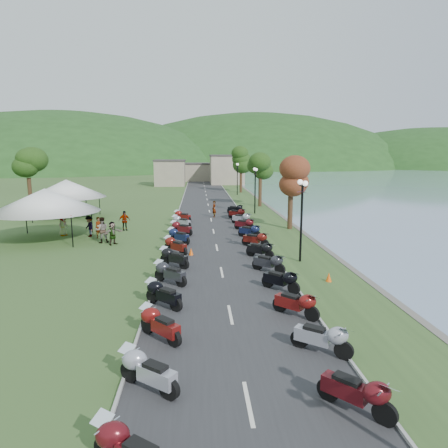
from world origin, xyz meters
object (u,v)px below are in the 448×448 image
object	(u,v)px
pedestrian_a	(100,238)
pedestrian_b	(102,243)
vendor_tent_main	(46,214)
pedestrian_c	(90,237)

from	to	relation	value
pedestrian_a	pedestrian_b	world-z (taller)	pedestrian_b
pedestrian_a	vendor_tent_main	bearing A→B (deg)	150.47
vendor_tent_main	pedestrian_c	world-z (taller)	vendor_tent_main
pedestrian_a	pedestrian_b	distance (m)	1.86
pedestrian_b	pedestrian_c	xyz separation A→B (m)	(-1.54, 2.31, 0.00)
pedestrian_a	pedestrian_c	size ratio (longest dim) A/B	0.99
pedestrian_b	pedestrian_c	bearing A→B (deg)	-76.81
vendor_tent_main	pedestrian_c	size ratio (longest dim) A/B	3.17
pedestrian_a	pedestrian_c	xyz separation A→B (m)	(-0.91, 0.56, 0.00)
pedestrian_a	pedestrian_c	world-z (taller)	pedestrian_c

